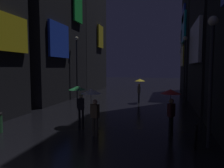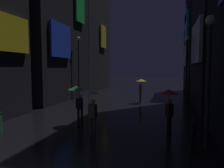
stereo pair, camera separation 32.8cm
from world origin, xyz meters
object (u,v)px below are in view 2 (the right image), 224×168
Objects in this scene: pedestrian_far_right_green at (77,94)px; pedestrian_foreground_right_red at (169,99)px; streetlamp_left_far at (79,61)px; streetlamp_right_near at (209,66)px; streetlamp_right_far at (187,62)px; bicycle_parked_at_storefront at (194,135)px; pedestrian_foreground_left_clear at (90,99)px; pedestrian_midstreet_left_yellow at (141,84)px.

pedestrian_foreground_right_red is at bearing -5.00° from pedestrian_far_right_green.
streetlamp_right_near is at bearing -44.84° from streetlamp_left_far.
bicycle_parked_at_storefront is at bearing -92.32° from streetlamp_right_far.
pedestrian_foreground_left_clear is 0.43× the size of streetlamp_right_near.
pedestrian_far_right_green is 10.80m from streetlamp_right_far.
streetlamp_right_near is at bearing -38.38° from pedestrian_foreground_right_red.
pedestrian_foreground_right_red is at bearing 15.67° from pedestrian_foreground_left_clear.
pedestrian_midstreet_left_yellow is 10.16m from streetlamp_right_near.
bicycle_parked_at_storefront is 2.81m from streetlamp_right_near.
pedestrian_midstreet_left_yellow is (-2.38, 8.22, 0.00)m from pedestrian_foreground_right_red.
pedestrian_foreground_left_clear is at bearing 178.25° from streetlamp_right_near.
streetlamp_right_far is 10.25m from streetlamp_right_near.
pedestrian_midstreet_left_yellow is at bearing 106.16° from pedestrian_foreground_right_red.
pedestrian_foreground_right_red is 3.53m from pedestrian_foreground_left_clear.
streetlamp_right_far is at bearing 55.23° from pedestrian_far_right_green.
pedestrian_midstreet_left_yellow is 8.14m from pedestrian_far_right_green.
bicycle_parked_at_storefront is at bearing -45.19° from streetlamp_left_far.
pedestrian_foreground_right_red is at bearing 141.62° from streetlamp_right_near.
streetlamp_left_far reaches higher than bicycle_parked_at_storefront.
pedestrian_foreground_left_clear is at bearing -61.96° from streetlamp_left_far.
streetlamp_right_far is (4.78, 10.09, 1.93)m from pedestrian_foreground_left_clear.
pedestrian_far_right_green is 0.37× the size of streetlamp_right_far.
pedestrian_foreground_right_red is at bearing 140.35° from bicycle_parked_at_storefront.
streetlamp_right_far reaches higher than pedestrian_foreground_left_clear.
pedestrian_midstreet_left_yellow is at bearing 83.71° from pedestrian_foreground_left_clear.
pedestrian_far_right_green is 1.18× the size of bicycle_parked_at_storefront.
pedestrian_foreground_right_red and pedestrian_foreground_left_clear have the same top height.
bicycle_parked_at_storefront is 0.36× the size of streetlamp_right_near.
streetlamp_right_far reaches higher than streetlamp_right_near.
streetlamp_right_far is 10.01m from streetlamp_left_far.
bicycle_parked_at_storefront is (4.38, 0.14, -1.28)m from pedestrian_foreground_left_clear.
pedestrian_foreground_right_red is 1.81m from bicycle_parked_at_storefront.
streetlamp_right_near is at bearing -67.98° from pedestrian_midstreet_left_yellow.
pedestrian_far_right_green is 0.35× the size of streetlamp_left_far.
streetlamp_left_far is (-10.00, 9.94, 0.62)m from streetlamp_right_near.
pedestrian_midstreet_left_yellow is at bearing -166.37° from streetlamp_right_far.
streetlamp_right_near is (0.00, -10.24, -0.44)m from streetlamp_right_far.
pedestrian_far_right_green is (-4.67, 0.41, 0.00)m from pedestrian_foreground_right_red.
pedestrian_foreground_right_red is at bearing -45.76° from streetlamp_left_far.
pedestrian_far_right_green is at bearing 175.00° from pedestrian_foreground_right_red.
streetlamp_right_near reaches higher than pedestrian_midstreet_left_yellow.
pedestrian_foreground_right_red is at bearing -73.84° from pedestrian_midstreet_left_yellow.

